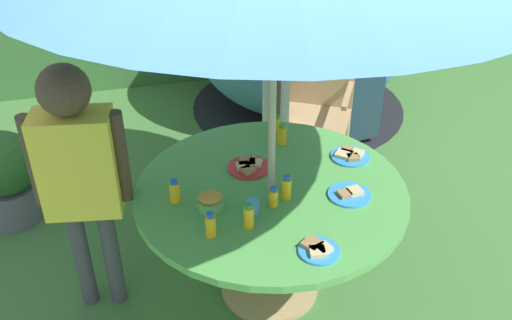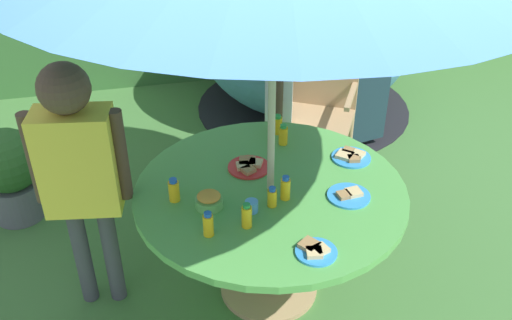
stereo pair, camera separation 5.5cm
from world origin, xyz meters
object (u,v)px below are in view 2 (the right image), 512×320
object	(u,v)px
juice_bottle_spot_a	(208,225)
plate_near_left	(315,250)
wooden_chair	(318,99)
juice_bottle_far_left	(272,197)
dome_tent	(306,29)
plate_far_right	(349,195)
juice_bottle_near_right	(277,125)
child_in_yellow_shirt	(79,162)
plate_mid_right	(351,156)
juice_bottle_front_edge	(174,190)
cup_near	(252,206)
snack_bowl	(209,200)
juice_bottle_center_back	(247,216)
child_in_white_shirt	(280,91)
plate_center_front	(249,166)
juice_bottle_back_edge	(283,135)
juice_bottle_mid_left	(285,188)
garden_table	(270,209)
potted_plant	(10,171)

from	to	relation	value
juice_bottle_spot_a	plate_near_left	bearing A→B (deg)	-27.30
wooden_chair	juice_bottle_far_left	xyz separation A→B (m)	(-0.66, -1.28, 0.18)
dome_tent	juice_bottle_far_left	size ratio (longest dim) A/B	20.82
plate_far_right	juice_bottle_near_right	xyz separation A→B (m)	(-0.19, 0.69, 0.04)
child_in_yellow_shirt	plate_mid_right	xyz separation A→B (m)	(1.42, 0.03, -0.19)
juice_bottle_far_left	juice_bottle_front_edge	xyz separation A→B (m)	(-0.46, 0.15, 0.01)
dome_tent	cup_near	size ratio (longest dim) A/B	35.25
juice_bottle_near_right	plate_near_left	bearing A→B (deg)	-95.66
snack_bowl	juice_bottle_center_back	xyz separation A→B (m)	(0.15, -0.19, 0.02)
dome_tent	juice_bottle_spot_a	world-z (taller)	dome_tent
juice_bottle_near_right	plate_mid_right	bearing A→B (deg)	-48.18
child_in_yellow_shirt	juice_bottle_center_back	bearing A→B (deg)	-20.45
child_in_white_shirt	plate_near_left	size ratio (longest dim) A/B	6.42
dome_tent	juice_bottle_center_back	xyz separation A→B (m)	(-1.03, -2.40, 0.04)
child_in_white_shirt	plate_center_front	world-z (taller)	child_in_white_shirt
plate_mid_right	child_in_white_shirt	bearing A→B (deg)	103.89
juice_bottle_far_left	child_in_white_shirt	bearing A→B (deg)	73.29
juice_bottle_back_edge	plate_center_front	bearing A→B (deg)	-140.60
juice_bottle_mid_left	juice_bottle_spot_a	xyz separation A→B (m)	(-0.41, -0.19, -0.00)
child_in_yellow_shirt	plate_mid_right	world-z (taller)	child_in_yellow_shirt
garden_table	cup_near	xyz separation A→B (m)	(-0.14, -0.17, 0.16)
potted_plant	child_in_white_shirt	distance (m)	1.82
potted_plant	juice_bottle_far_left	xyz separation A→B (m)	(1.44, -1.18, 0.41)
plate_near_left	juice_bottle_far_left	size ratio (longest dim) A/B	1.73
juice_bottle_front_edge	juice_bottle_back_edge	distance (m)	0.77
juice_bottle_center_back	juice_bottle_back_edge	world-z (taller)	juice_bottle_center_back
potted_plant	plate_near_left	size ratio (longest dim) A/B	3.47
child_in_yellow_shirt	juice_bottle_near_right	world-z (taller)	child_in_yellow_shirt
garden_table	potted_plant	distance (m)	1.81
plate_center_front	juice_bottle_front_edge	size ratio (longest dim) A/B	1.80
potted_plant	cup_near	world-z (taller)	cup_near
juice_bottle_back_edge	juice_bottle_spot_a	xyz separation A→B (m)	(-0.54, -0.70, 0.00)
dome_tent	juice_bottle_near_right	world-z (taller)	dome_tent
juice_bottle_back_edge	juice_bottle_spot_a	bearing A→B (deg)	-127.77
potted_plant	plate_near_left	world-z (taller)	plate_near_left
plate_center_front	garden_table	bearing A→B (deg)	-71.33
juice_bottle_near_right	cup_near	bearing A→B (deg)	-114.00
potted_plant	juice_bottle_front_edge	world-z (taller)	juice_bottle_front_edge
juice_bottle_spot_a	plate_far_right	bearing A→B (deg)	10.12
plate_center_front	juice_bottle_far_left	world-z (taller)	juice_bottle_far_left
plate_near_left	cup_near	distance (m)	0.41
wooden_chair	plate_near_left	xyz separation A→B (m)	(-0.56, -1.66, 0.14)
juice_bottle_near_right	juice_bottle_center_back	world-z (taller)	juice_bottle_center_back
wooden_chair	plate_far_right	size ratio (longest dim) A/B	4.77
dome_tent	juice_bottle_front_edge	world-z (taller)	dome_tent
snack_bowl	juice_bottle_mid_left	xyz separation A→B (m)	(0.38, -0.02, 0.02)
juice_bottle_back_edge	plate_far_right	bearing A→B (deg)	-71.87
dome_tent	juice_bottle_center_back	world-z (taller)	dome_tent
garden_table	plate_center_front	size ratio (longest dim) A/B	6.15
snack_bowl	juice_bottle_spot_a	world-z (taller)	juice_bottle_spot_a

